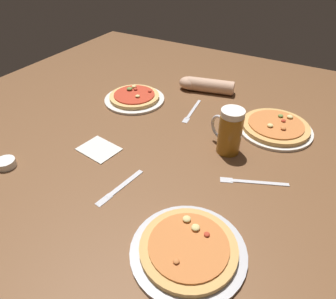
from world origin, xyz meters
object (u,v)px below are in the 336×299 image
Objects in this scene: beer_mug_dark at (229,131)px; fork_left at (192,111)px; napkin_folded at (99,149)px; diner_arm at (204,85)px; ramekin_sauce at (6,163)px; knife_right at (120,187)px; fork_spare at (253,182)px; pizza_plate_side at (134,98)px; pizza_plate_near at (188,249)px; pizza_plate_far at (275,127)px.

beer_mug_dark is 0.33m from fork_left.
napkin_folded is 0.69m from diner_arm.
beer_mug_dark reaches higher than fork_left.
knife_right is (0.43, 0.11, -0.01)m from ramekin_sauce.
knife_right is 0.46m from fork_spare.
pizza_plate_side is 1.42× the size of knife_right.
pizza_plate_near and pizza_plate_far have the same top height.
diner_arm is (-0.29, 0.43, -0.05)m from beer_mug_dark.
napkin_folded is at bearing 146.87° from knife_right.
pizza_plate_far is 1.08× the size of diner_arm.
fork_left is 0.58m from knife_right.
fork_left is (0.30, 0.04, -0.01)m from pizza_plate_side.
pizza_plate_side is at bearing -174.04° from pizza_plate_far.
pizza_plate_near is at bearing -65.01° from fork_left.
pizza_plate_far is 1.49× the size of knife_right.
napkin_folded is at bearing -113.18° from fork_left.
napkin_folded is at bearing -150.92° from beer_mug_dark.
pizza_plate_far reaches higher than knife_right.
knife_right is at bearing -60.06° from pizza_plate_side.
diner_arm reaches higher than ramekin_sauce.
ramekin_sauce is at bearing -165.20° from knife_right.
fork_left is 0.52m from fork_spare.
pizza_plate_near is 1.41× the size of fork_left.
beer_mug_dark reaches higher than fork_spare.
knife_right is 0.94× the size of fork_spare.
pizza_plate_near reaches higher than ramekin_sauce.
diner_arm is at bearing 67.46° from ramekin_sauce.
beer_mug_dark is 0.52m from diner_arm.
pizza_plate_near is 1.01× the size of pizza_plate_far.
diner_arm is (0.38, 0.92, 0.02)m from ramekin_sauce.
ramekin_sauce is 0.45m from knife_right.
fork_left is (-0.32, 0.69, -0.01)m from pizza_plate_near.
napkin_folded is 0.67× the size of fork_left.
pizza_plate_side is 1.64× the size of beer_mug_dark.
pizza_plate_far reaches higher than fork_left.
diner_arm reaches higher than napkin_folded.
knife_right is at bearing -89.05° from fork_left.
fork_spare is at bearing 32.73° from knife_right.
pizza_plate_near reaches higher than napkin_folded.
pizza_plate_far is 1.72× the size of beer_mug_dark.
fork_spare is (0.14, -0.13, -0.09)m from beer_mug_dark.
fork_left is 1.01× the size of fork_spare.
knife_right is at bearing -121.23° from pizza_plate_far.
beer_mug_dark reaches higher than pizza_plate_far.
beer_mug_dark is at bearing -55.88° from diner_arm.
pizza_plate_near reaches higher than fork_left.
beer_mug_dark reaches higher than napkin_folded.
napkin_folded reaches higher than knife_right.
pizza_plate_near reaches higher than fork_spare.
diner_arm is at bearing 127.83° from fork_spare.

